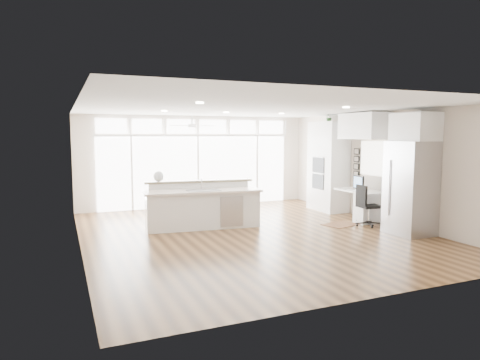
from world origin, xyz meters
name	(u,v)px	position (x,y,z in m)	size (l,w,h in m)	color
floor	(252,234)	(0.00, 0.00, -0.01)	(7.00, 8.00, 0.02)	#432914
ceiling	(253,108)	(0.00, 0.00, 2.70)	(7.00, 8.00, 0.02)	silver
wall_back	(197,161)	(0.00, 4.00, 1.35)	(7.00, 0.04, 2.70)	beige
wall_front	(382,196)	(0.00, -4.00, 1.35)	(7.00, 0.04, 2.70)	beige
wall_left	(78,178)	(-3.50, 0.00, 1.35)	(0.04, 8.00, 2.70)	beige
wall_right	(382,167)	(3.50, 0.00, 1.35)	(0.04, 8.00, 2.70)	beige
glass_wall	(198,171)	(0.00, 3.94, 1.05)	(5.80, 0.06, 2.08)	white
transom_row	(197,127)	(0.00, 3.94, 2.38)	(5.90, 0.06, 0.40)	white
desk_window	(373,158)	(3.46, 0.30, 1.55)	(0.04, 0.85, 0.85)	white
ceiling_fan	(192,122)	(-0.50, 2.80, 2.48)	(1.16, 1.16, 0.32)	silver
recessed_lights	(249,109)	(0.00, 0.20, 2.68)	(3.40, 3.00, 0.02)	white
oven_cabinet	(328,166)	(3.17, 1.80, 1.25)	(0.64, 1.20, 2.50)	white
desk_nook	(361,205)	(3.13, 0.30, 0.38)	(0.72, 1.30, 0.76)	white
upper_cabinets	(364,126)	(3.17, 0.30, 2.35)	(0.64, 1.30, 0.64)	white
refrigerator	(410,188)	(3.11, -1.35, 1.00)	(0.76, 0.90, 2.00)	#AAAAAE
fridge_cabinet	(415,127)	(3.17, -1.35, 2.30)	(0.64, 0.90, 0.60)	white
framed_photos	(357,163)	(3.46, 0.92, 1.40)	(0.06, 0.22, 0.80)	black
kitchen_island	(203,205)	(-0.80, 0.98, 0.53)	(2.68, 1.01, 1.06)	white
rug	(341,224)	(2.32, 0.01, 0.01)	(0.80, 0.58, 0.01)	#3E2113
office_chair	(369,206)	(2.86, -0.33, 0.48)	(0.50, 0.46, 0.96)	black
fishbowl	(159,176)	(-1.71, 1.48, 1.18)	(0.24, 0.24, 0.24)	silver
monitor	(359,182)	(3.05, 0.30, 0.95)	(0.08, 0.47, 0.39)	black
keyboard	(353,190)	(2.88, 0.30, 0.77)	(0.12, 0.31, 0.02)	silver
potted_plant	(329,118)	(3.17, 1.80, 2.60)	(0.24, 0.27, 0.21)	#2B5B27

